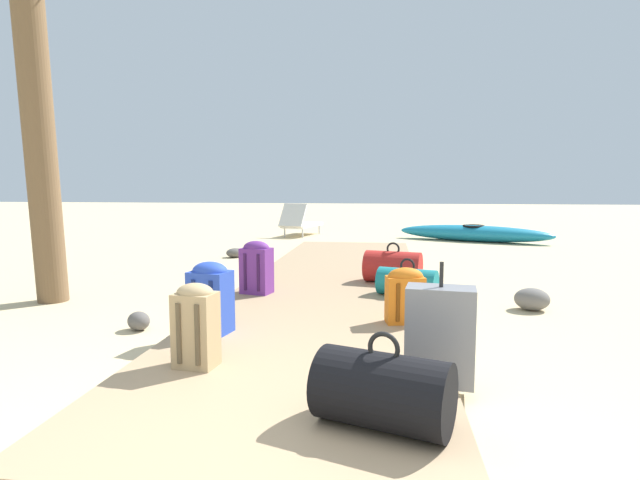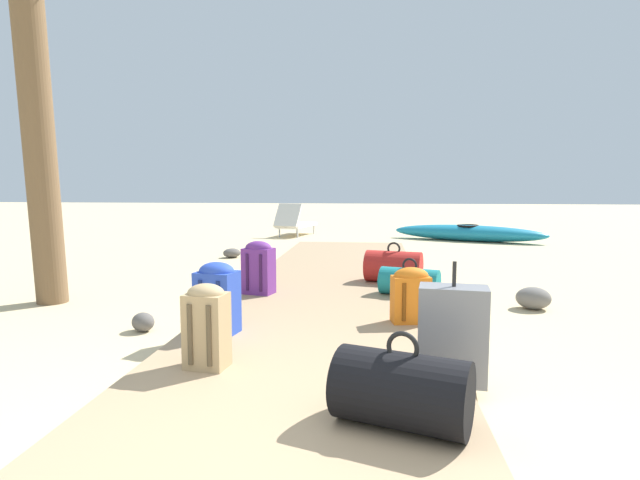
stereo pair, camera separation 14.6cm
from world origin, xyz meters
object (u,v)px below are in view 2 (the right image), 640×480
object	(u,v)px
duffel_bag_teal	(409,282)
backpack_orange	(411,294)
backpack_blue	(217,296)
suitcase_grey	(453,334)
backpack_tan	(206,324)
duffel_bag_black	(402,390)
kayak	(468,233)
backpack_purple	(259,266)
lounge_chair	(295,223)
duffel_bag_red	(394,267)

from	to	relation	value
duffel_bag_teal	backpack_orange	world-z (taller)	backpack_orange
duffel_bag_teal	backpack_blue	size ratio (longest dim) A/B	1.19
suitcase_grey	backpack_tan	xyz separation A→B (m)	(-1.56, 0.08, -0.00)
duffel_bag_black	backpack_tan	bearing A→B (deg)	150.16
kayak	duffel_bag_black	bearing A→B (deg)	-101.97
backpack_purple	duffel_bag_black	bearing A→B (deg)	-64.85
backpack_tan	backpack_blue	distance (m)	0.78
duffel_bag_black	kayak	xyz separation A→B (m)	(1.99, 9.41, -0.08)
duffel_bag_black	backpack_orange	bearing A→B (deg)	84.75
suitcase_grey	backpack_tan	bearing A→B (deg)	177.10
suitcase_grey	backpack_blue	size ratio (longest dim) A/B	1.27
lounge_chair	kayak	xyz separation A→B (m)	(4.11, -0.74, -0.14)
backpack_blue	backpack_tan	bearing A→B (deg)	-77.54
kayak	backpack_tan	bearing A→B (deg)	-110.27
suitcase_grey	backpack_purple	world-z (taller)	suitcase_grey
backpack_purple	backpack_tan	size ratio (longest dim) A/B	1.05
backpack_tan	kayak	world-z (taller)	backpack_tan
backpack_orange	duffel_bag_black	xyz separation A→B (m)	(-0.18, -1.95, -0.07)
duffel_bag_red	duffel_bag_black	xyz separation A→B (m)	(-0.10, -3.80, -0.01)
suitcase_grey	kayak	size ratio (longest dim) A/B	0.22
backpack_tan	duffel_bag_black	bearing A→B (deg)	-29.84
backpack_purple	duffel_bag_black	distance (m)	3.29
duffel_bag_red	duffel_bag_teal	world-z (taller)	duffel_bag_red
backpack_orange	lounge_chair	xyz separation A→B (m)	(-2.29, 8.20, -0.01)
backpack_purple	backpack_orange	distance (m)	1.88
backpack_orange	kayak	bearing A→B (deg)	76.32
backpack_purple	kayak	xyz separation A→B (m)	(3.39, 6.43, -0.20)
backpack_orange	backpack_blue	size ratio (longest dim) A/B	0.84
backpack_orange	backpack_tan	xyz separation A→B (m)	(-1.40, -1.25, 0.04)
backpack_purple	backpack_orange	world-z (taller)	backpack_purple
duffel_bag_teal	kayak	world-z (taller)	duffel_bag_teal
backpack_orange	backpack_blue	world-z (taller)	backpack_blue
backpack_purple	backpack_tan	bearing A→B (deg)	-85.57
backpack_purple	duffel_bag_teal	world-z (taller)	backpack_purple
duffel_bag_red	kayak	world-z (taller)	duffel_bag_red
backpack_blue	lounge_chair	size ratio (longest dim) A/B	0.36
backpack_orange	backpack_purple	bearing A→B (deg)	147.00
suitcase_grey	backpack_orange	world-z (taller)	suitcase_grey
suitcase_grey	duffel_bag_black	bearing A→B (deg)	-118.24
backpack_blue	kayak	world-z (taller)	backpack_blue
duffel_bag_red	lounge_chair	size ratio (longest dim) A/B	0.47
duffel_bag_teal	backpack_orange	xyz separation A→B (m)	(-0.07, -1.10, 0.10)
backpack_purple	kayak	world-z (taller)	backpack_purple
duffel_bag_red	duffel_bag_teal	bearing A→B (deg)	-79.19
backpack_orange	backpack_blue	distance (m)	1.65
suitcase_grey	backpack_purple	xyz separation A→B (m)	(-1.73, 2.36, 0.01)
lounge_chair	kayak	world-z (taller)	lounge_chair
suitcase_grey	duffel_bag_teal	bearing A→B (deg)	92.11
lounge_chair	duffel_bag_red	bearing A→B (deg)	-70.78
backpack_purple	lounge_chair	bearing A→B (deg)	95.69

